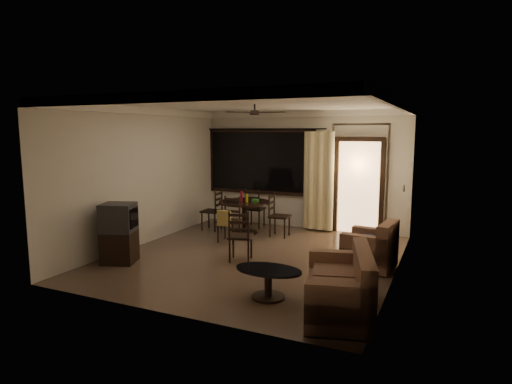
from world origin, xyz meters
The scene contains 12 objects.
ground centered at (0.00, 0.00, 0.00)m, with size 5.50×5.50×0.00m, color #7F6651.
room_shell centered at (0.59, 1.77, 1.83)m, with size 5.50×6.70×5.50m.
dining_table centered at (-1.00, 1.63, 0.58)m, with size 1.18×1.18×0.96m.
dining_chair_west centered at (-1.84, 1.59, 0.28)m, with size 0.44×0.44×0.95m.
dining_chair_east centered at (-0.17, 1.67, 0.28)m, with size 0.44×0.44×0.95m.
dining_chair_south centered at (-0.96, 0.78, 0.31)m, with size 0.44×0.50×0.95m.
dining_chair_north centered at (-1.04, 2.29, 0.28)m, with size 0.44×0.44×0.95m.
tv_cabinet centered at (-2.05, -1.30, 0.54)m, with size 0.70×0.67×1.07m.
sofa centered at (2.07, -1.80, 0.32)m, with size 1.17×1.66×0.80m.
armchair centered at (2.10, 0.23, 0.33)m, with size 0.89×0.89×0.80m.
coffee_table centered at (1.00, -1.73, 0.28)m, with size 0.97×0.58×0.42m.
side_chair centered at (-0.13, -0.32, 0.28)m, with size 0.52×0.52×0.94m.
Camera 1 is at (3.23, -7.02, 2.32)m, focal length 30.00 mm.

